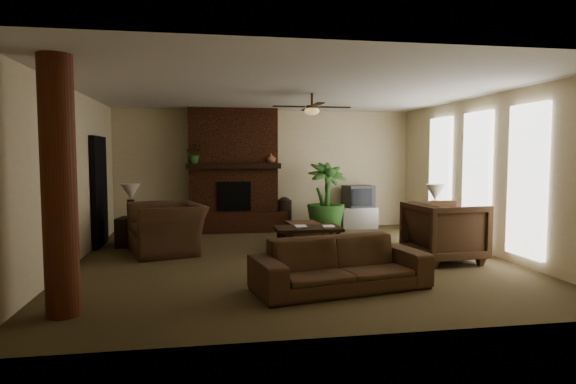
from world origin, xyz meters
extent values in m
plane|color=brown|center=(0.00, 0.00, 0.00)|extent=(7.00, 7.00, 0.00)
plane|color=silver|center=(0.00, 0.00, 2.80)|extent=(7.00, 7.00, 0.00)
plane|color=beige|center=(0.00, 3.50, 1.40)|extent=(7.00, 0.00, 7.00)
plane|color=beige|center=(0.00, -3.50, 1.40)|extent=(7.00, 0.00, 7.00)
plane|color=beige|center=(-3.50, 0.00, 1.40)|extent=(0.00, 7.00, 7.00)
plane|color=beige|center=(3.50, 0.00, 1.40)|extent=(0.00, 7.00, 7.00)
cube|color=#4D2514|center=(-0.80, 3.25, 1.40)|extent=(2.00, 0.50, 2.80)
cube|color=#4D2514|center=(-0.80, 3.15, 0.23)|extent=(2.40, 0.70, 0.45)
cube|color=black|center=(-0.80, 2.99, 0.82)|extent=(0.75, 0.04, 0.65)
cube|color=black|center=(-0.80, 2.97, 1.50)|extent=(2.10, 0.28, 0.12)
cube|color=white|center=(3.45, 1.60, 1.35)|extent=(0.08, 0.85, 2.35)
cube|color=white|center=(3.45, 0.20, 1.35)|extent=(0.08, 0.85, 2.35)
cube|color=white|center=(3.45, -1.20, 1.35)|extent=(0.08, 0.85, 2.35)
cylinder|color=#5E2B17|center=(-2.95, -2.40, 1.40)|extent=(0.36, 0.36, 2.80)
cube|color=black|center=(-3.44, 1.80, 1.05)|extent=(0.10, 1.00, 2.10)
cylinder|color=black|center=(0.40, 0.30, 2.68)|extent=(0.04, 0.04, 0.24)
cylinder|color=black|center=(0.40, 0.30, 2.56)|extent=(0.20, 0.20, 0.06)
ellipsoid|color=#F2BF72|center=(0.40, 0.30, 2.50)|extent=(0.26, 0.26, 0.14)
cube|color=black|center=(0.80, 0.30, 2.57)|extent=(0.55, 0.12, 0.01)
cube|color=black|center=(0.00, 0.30, 2.57)|extent=(0.55, 0.12, 0.01)
cube|color=black|center=(0.40, 0.70, 2.57)|extent=(0.12, 0.55, 0.01)
cube|color=black|center=(0.40, -0.10, 2.57)|extent=(0.12, 0.55, 0.01)
imported|color=#4D3421|center=(0.31, -1.91, 0.44)|extent=(2.36, 1.10, 0.89)
imported|color=#4D3421|center=(-2.11, 0.88, 0.59)|extent=(1.23, 1.55, 1.18)
imported|color=#4D3421|center=(2.43, -0.60, 0.54)|extent=(1.07, 1.13, 1.09)
cube|color=black|center=(0.42, 0.68, 0.40)|extent=(1.20, 0.70, 0.06)
cube|color=black|center=(-0.08, 0.43, 0.18)|extent=(0.07, 0.07, 0.37)
cube|color=black|center=(0.92, 0.43, 0.18)|extent=(0.07, 0.07, 0.37)
cube|color=black|center=(-0.08, 0.93, 0.18)|extent=(0.07, 0.07, 0.37)
cube|color=black|center=(0.92, 0.93, 0.18)|extent=(0.07, 0.07, 0.37)
cube|color=#4D3421|center=(0.49, 1.52, 0.20)|extent=(0.67, 0.67, 0.40)
cube|color=silver|center=(2.16, 3.15, 0.25)|extent=(0.86, 0.51, 0.50)
cube|color=#3B3B3D|center=(2.16, 3.15, 0.76)|extent=(0.73, 0.61, 0.52)
cube|color=black|center=(2.16, 2.88, 0.76)|extent=(0.52, 0.12, 0.40)
cylinder|color=black|center=(0.37, 3.15, 0.35)|extent=(0.34, 0.34, 0.70)
sphere|color=black|center=(0.37, 3.15, 0.60)|extent=(0.34, 0.34, 0.34)
imported|color=#316026|center=(1.21, 2.52, 0.44)|extent=(1.22, 1.74, 0.89)
cube|color=black|center=(-2.83, 1.64, 0.28)|extent=(0.57, 0.57, 0.55)
cylinder|color=black|center=(-2.83, 1.61, 0.73)|extent=(0.15, 0.15, 0.35)
cone|color=silver|center=(-2.83, 1.61, 1.05)|extent=(0.38, 0.38, 0.30)
cube|color=black|center=(2.76, 0.56, 0.28)|extent=(0.66, 0.66, 0.55)
cylinder|color=black|center=(2.81, 0.51, 0.73)|extent=(0.15, 0.15, 0.35)
cone|color=silver|center=(2.81, 0.51, 1.05)|extent=(0.39, 0.39, 0.30)
imported|color=#316026|center=(-1.66, 3.03, 1.72)|extent=(0.41, 0.45, 0.33)
imported|color=brown|center=(0.04, 3.00, 1.67)|extent=(0.23, 0.24, 0.22)
imported|color=#999999|center=(0.17, 0.69, 0.57)|extent=(0.22, 0.04, 0.29)
imported|color=#999999|center=(0.68, 0.62, 0.58)|extent=(0.21, 0.05, 0.29)
camera|label=1|loc=(-1.38, -7.86, 1.75)|focal=30.01mm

